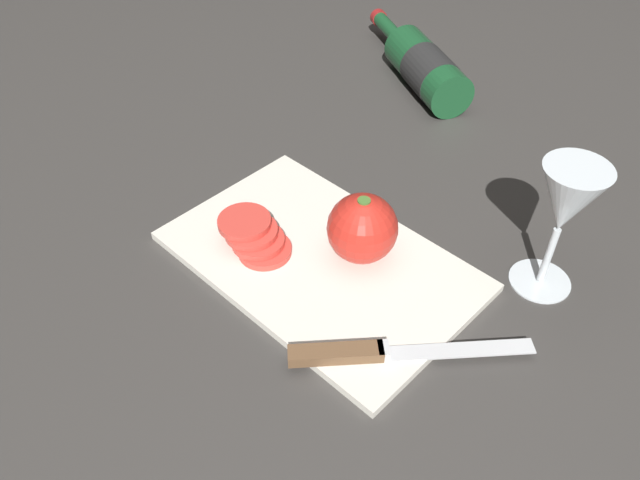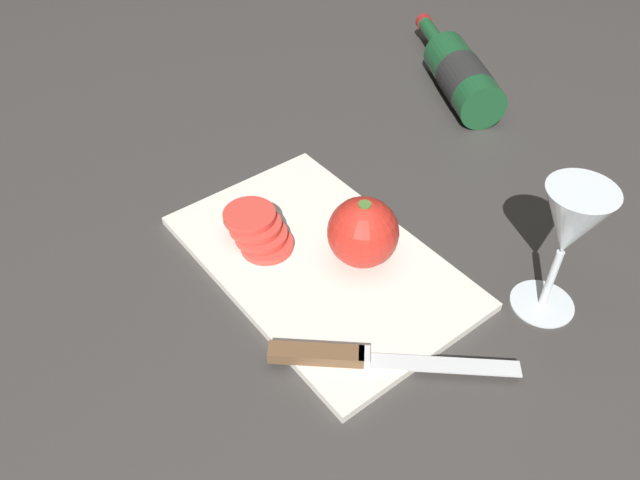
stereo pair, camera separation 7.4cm
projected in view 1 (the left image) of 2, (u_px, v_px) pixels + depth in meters
name	position (u px, v px, depth m)	size (l,w,h in m)	color
ground_plane	(362.00, 279.00, 0.75)	(3.00, 3.00, 0.00)	#383533
cutting_board	(320.00, 261.00, 0.77)	(0.37, 0.24, 0.01)	silver
wine_bottle	(424.00, 67.00, 1.06)	(0.31, 0.20, 0.08)	#194C28
wine_glass	(566.00, 205.00, 0.67)	(0.07, 0.07, 0.17)	silver
whole_tomato	(362.00, 228.00, 0.74)	(0.09, 0.09, 0.09)	red
knife	(360.00, 353.00, 0.65)	(0.19, 0.21, 0.01)	silver
tomato_slice_stack_near	(255.00, 236.00, 0.77)	(0.10, 0.07, 0.04)	#D63D33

